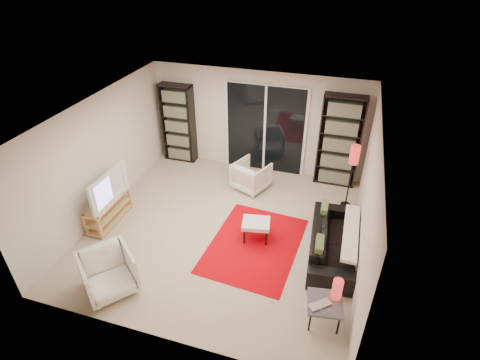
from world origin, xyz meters
name	(u,v)px	position (x,y,z in m)	size (l,w,h in m)	color
floor	(223,229)	(0.00, 0.00, 0.00)	(5.00, 5.00, 0.00)	#C9B396
wall_back	(257,122)	(0.00, 2.50, 1.20)	(5.00, 0.02, 2.40)	beige
wall_front	(155,280)	(0.00, -2.50, 1.20)	(5.00, 0.02, 2.40)	beige
wall_left	(101,157)	(-2.50, 0.00, 1.20)	(0.02, 5.00, 2.40)	beige
wall_right	(367,201)	(2.50, 0.00, 1.20)	(0.02, 5.00, 2.40)	beige
ceiling	(220,114)	(0.00, 0.00, 2.40)	(5.00, 5.00, 0.02)	white
sliding_door	(265,130)	(0.20, 2.46, 1.05)	(1.92, 0.08, 2.16)	white
bookshelf_left	(178,124)	(-1.95, 2.33, 0.98)	(0.80, 0.30, 1.95)	black
bookshelf_right	(339,142)	(1.90, 2.33, 1.05)	(0.90, 0.30, 2.10)	black
tv_stand	(109,210)	(-2.24, -0.42, 0.26)	(0.36, 1.13, 0.50)	tan
tv	(104,187)	(-2.22, -0.42, 0.82)	(1.10, 0.14, 0.63)	black
rug	(254,245)	(0.70, -0.27, 0.01)	(1.56, 2.11, 0.01)	#BD0009
sofa	(333,241)	(2.07, -0.06, 0.29)	(1.96, 0.76, 0.57)	black
armchair_back	(251,176)	(0.13, 1.55, 0.32)	(0.69, 0.71, 0.64)	silver
armchair_front	(108,273)	(-1.24, -1.93, 0.36)	(0.76, 0.78, 0.71)	silver
ottoman	(256,224)	(0.68, -0.08, 0.34)	(0.57, 0.49, 0.40)	silver
side_table	(325,304)	(2.09, -1.54, 0.36)	(0.57, 0.57, 0.40)	#49494E
laptop	(322,307)	(2.05, -1.66, 0.41)	(0.33, 0.21, 0.03)	silver
table_lamp	(337,289)	(2.22, -1.40, 0.57)	(0.15, 0.15, 0.34)	red
floor_lamp	(354,161)	(2.23, 1.49, 1.09)	(0.21, 0.21, 1.42)	black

